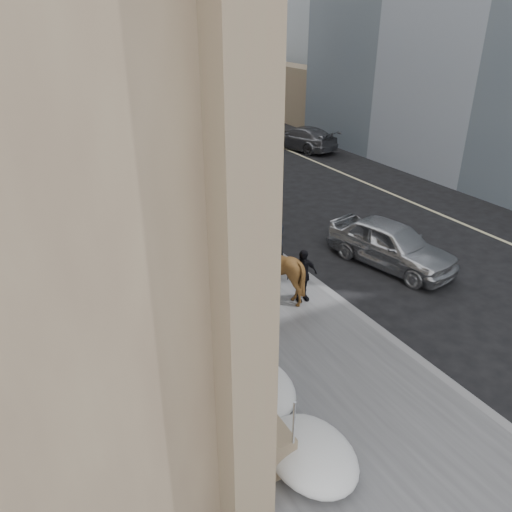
{
  "coord_description": "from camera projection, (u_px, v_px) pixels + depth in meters",
  "views": [
    {
      "loc": [
        -5.32,
        -7.21,
        7.54
      ],
      "look_at": [
        0.3,
        3.26,
        1.7
      ],
      "focal_mm": 35.0,
      "sensor_mm": 36.0,
      "label": 1
    }
  ],
  "objects": [
    {
      "name": "ground",
      "position": [
        312.0,
        382.0,
        11.28
      ],
      "size": [
        140.0,
        140.0,
        0.0
      ],
      "primitive_type": "plane",
      "color": "black",
      "rests_on": "ground"
    },
    {
      "name": "sidewalk",
      "position": [
        166.0,
        228.0,
        19.17
      ],
      "size": [
        5.0,
        80.0,
        0.12
      ],
      "primitive_type": "cube",
      "color": "#48484A",
      "rests_on": "ground"
    },
    {
      "name": "curb",
      "position": [
        228.0,
        216.0,
        20.28
      ],
      "size": [
        0.24,
        80.0,
        0.12
      ],
      "primitive_type": "cube",
      "color": "slate",
      "rests_on": "ground"
    },
    {
      "name": "lane_line",
      "position": [
        378.0,
        188.0,
        23.64
      ],
      "size": [
        0.15,
        70.0,
        0.01
      ],
      "primitive_type": "cube",
      "color": "#BFB78C",
      "rests_on": "ground"
    },
    {
      "name": "far_podium",
      "position": [
        460.0,
        135.0,
        24.88
      ],
      "size": [
        2.0,
        80.0,
        4.0
      ],
      "primitive_type": "cube",
      "color": "#856E56",
      "rests_on": "ground"
    },
    {
      "name": "streetlight_mid",
      "position": [
        188.0,
        88.0,
        21.5
      ],
      "size": [
        1.71,
        0.24,
        8.0
      ],
      "color": "#2D2D30",
      "rests_on": "ground"
    },
    {
      "name": "streetlight_far",
      "position": [
        91.0,
        55.0,
        37.32
      ],
      "size": [
        1.71,
        0.24,
        8.0
      ],
      "color": "#2D2D30",
      "rests_on": "ground"
    },
    {
      "name": "traffic_signal",
      "position": [
        125.0,
        82.0,
        27.8
      ],
      "size": [
        4.1,
        0.22,
        6.0
      ],
      "color": "#2D2D30",
      "rests_on": "ground"
    },
    {
      "name": "snow_bank",
      "position": [
        144.0,
        244.0,
        16.89
      ],
      "size": [
        1.7,
        18.1,
        0.76
      ],
      "color": "silver",
      "rests_on": "sidewalk"
    },
    {
      "name": "mounted_horse_left",
      "position": [
        248.0,
        317.0,
        11.62
      ],
      "size": [
        1.46,
        2.37,
        2.6
      ],
      "rotation": [
        0.0,
        0.0,
        3.36
      ],
      "color": "#533718",
      "rests_on": "sidewalk"
    },
    {
      "name": "mounted_horse_right",
      "position": [
        274.0,
        262.0,
        14.08
      ],
      "size": [
        1.9,
        2.02,
        2.57
      ],
      "rotation": [
        0.0,
        0.0,
        2.83
      ],
      "color": "#482F14",
      "rests_on": "sidewalk"
    },
    {
      "name": "pedestrian",
      "position": [
        302.0,
        275.0,
        13.93
      ],
      "size": [
        0.95,
        0.46,
        1.58
      ],
      "primitive_type": "imported",
      "rotation": [
        0.0,
        0.0,
        -0.09
      ],
      "color": "black",
      "rests_on": "sidewalk"
    },
    {
      "name": "car_silver",
      "position": [
        391.0,
        244.0,
        16.2
      ],
      "size": [
        2.7,
        4.67,
        1.49
      ],
      "primitive_type": "imported",
      "rotation": [
        0.0,
        0.0,
        0.23
      ],
      "color": "#B4B7BD",
      "rests_on": "ground"
    },
    {
      "name": "car_grey",
      "position": [
        302.0,
        138.0,
        30.06
      ],
      "size": [
        2.89,
        5.01,
        1.37
      ],
      "primitive_type": "imported",
      "rotation": [
        0.0,
        0.0,
        3.36
      ],
      "color": "#54555B",
      "rests_on": "ground"
    }
  ]
}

